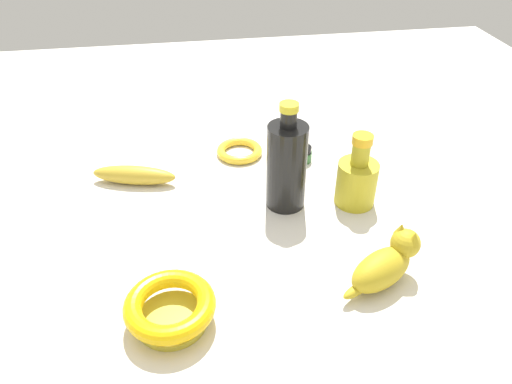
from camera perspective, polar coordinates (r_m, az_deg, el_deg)
ground at (r=0.91m, az=0.00°, el=-3.04°), size 2.00×2.00×0.00m
bottle_tall at (r=0.90m, az=3.60°, el=3.20°), size 0.07×0.07×0.21m
bottle_short at (r=0.94m, az=11.69°, el=1.45°), size 0.08×0.08×0.15m
bowl at (r=0.72m, az=-9.98°, el=-13.19°), size 0.13×0.13×0.05m
cat_figurine at (r=0.79m, az=14.95°, el=-8.08°), size 0.10×0.14×0.09m
nail_polish_jar at (r=1.07m, az=5.50°, el=4.46°), size 0.04×0.04×0.03m
bangle at (r=1.09m, az=-1.90°, el=4.84°), size 0.10×0.10×0.02m
banana at (r=1.02m, az=-14.03°, el=1.93°), size 0.08×0.18×0.04m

